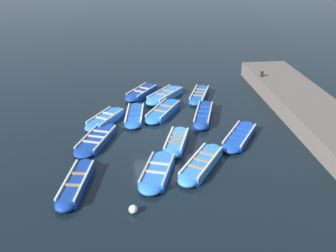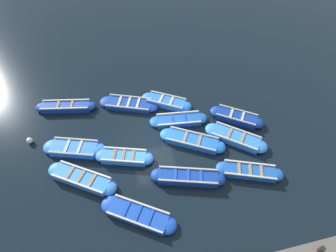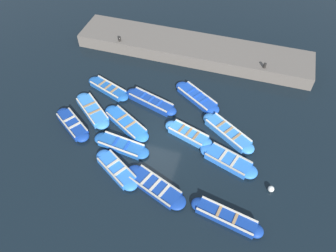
{
  "view_description": "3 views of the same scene",
  "coord_description": "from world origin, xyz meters",
  "px_view_note": "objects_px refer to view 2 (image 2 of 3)",
  "views": [
    {
      "loc": [
        1.52,
        18.29,
        9.01
      ],
      "look_at": [
        -0.5,
        0.65,
        0.53
      ],
      "focal_mm": 42.0,
      "sensor_mm": 36.0,
      "label": 1
    },
    {
      "loc": [
        -8.6,
        1.12,
        11.9
      ],
      "look_at": [
        0.62,
        -0.99,
        0.36
      ],
      "focal_mm": 28.0,
      "sensor_mm": 36.0,
      "label": 2
    },
    {
      "loc": [
        11.18,
        4.13,
        15.0
      ],
      "look_at": [
        -0.87,
        0.44,
        0.41
      ],
      "focal_mm": 35.0,
      "sensor_mm": 36.0,
      "label": 3
    }
  ],
  "objects_px": {
    "boat_drifting": "(179,120)",
    "buoy_yellow_far": "(54,149)",
    "boat_bow_out": "(129,104)",
    "boat_far_corner": "(74,148)",
    "boat_stern_in": "(82,178)",
    "boat_broadside": "(188,177)",
    "bollard_north": "(321,250)",
    "boat_tucked": "(192,140)",
    "boat_end_of_row": "(249,171)",
    "boat_centre": "(236,138)",
    "boat_alongside": "(138,214)",
    "boat_mid_row": "(66,106)",
    "boat_inner_gap": "(124,157)",
    "boat_outer_right": "(166,102)",
    "boat_near_quay": "(236,117)",
    "buoy_orange_near": "(30,141)"
  },
  "relations": [
    {
      "from": "boat_far_corner",
      "to": "buoy_yellow_far",
      "type": "relative_size",
      "value": 12.65
    },
    {
      "from": "boat_bow_out",
      "to": "boat_broadside",
      "type": "distance_m",
      "value": 6.17
    },
    {
      "from": "boat_stern_in",
      "to": "buoy_yellow_far",
      "type": "bearing_deg",
      "value": 33.63
    },
    {
      "from": "boat_centre",
      "to": "boat_outer_right",
      "type": "bearing_deg",
      "value": 41.21
    },
    {
      "from": "boat_broadside",
      "to": "bollard_north",
      "type": "bearing_deg",
      "value": -139.15
    },
    {
      "from": "boat_outer_right",
      "to": "boat_near_quay",
      "type": "relative_size",
      "value": 1.03
    },
    {
      "from": "boat_tucked",
      "to": "boat_outer_right",
      "type": "xyz_separation_m",
      "value": [
        3.24,
        0.74,
        0.01
      ]
    },
    {
      "from": "boat_end_of_row",
      "to": "boat_broadside",
      "type": "distance_m",
      "value": 3.16
    },
    {
      "from": "boat_inner_gap",
      "to": "boat_bow_out",
      "type": "height_order",
      "value": "boat_inner_gap"
    },
    {
      "from": "boat_stern_in",
      "to": "boat_drifting",
      "type": "relative_size",
      "value": 1.03
    },
    {
      "from": "boat_end_of_row",
      "to": "boat_alongside",
      "type": "xyz_separation_m",
      "value": [
        -0.94,
        5.85,
        -0.01
      ]
    },
    {
      "from": "boat_centre",
      "to": "boat_stern_in",
      "type": "distance_m",
      "value": 8.45
    },
    {
      "from": "boat_alongside",
      "to": "boat_end_of_row",
      "type": "bearing_deg",
      "value": -80.89
    },
    {
      "from": "buoy_orange_near",
      "to": "boat_bow_out",
      "type": "bearing_deg",
      "value": -74.37
    },
    {
      "from": "boat_inner_gap",
      "to": "boat_end_of_row",
      "type": "relative_size",
      "value": 0.93
    },
    {
      "from": "boat_drifting",
      "to": "bollard_north",
      "type": "relative_size",
      "value": 10.05
    },
    {
      "from": "boat_alongside",
      "to": "boat_mid_row",
      "type": "height_order",
      "value": "boat_mid_row"
    },
    {
      "from": "boat_stern_in",
      "to": "buoy_yellow_far",
      "type": "height_order",
      "value": "boat_stern_in"
    },
    {
      "from": "boat_far_corner",
      "to": "boat_drifting",
      "type": "bearing_deg",
      "value": -83.03
    },
    {
      "from": "boat_mid_row",
      "to": "boat_broadside",
      "type": "bearing_deg",
      "value": -136.55
    },
    {
      "from": "bollard_north",
      "to": "buoy_orange_near",
      "type": "bearing_deg",
      "value": 53.72
    },
    {
      "from": "buoy_orange_near",
      "to": "boat_centre",
      "type": "bearing_deg",
      "value": -101.94
    },
    {
      "from": "boat_tucked",
      "to": "boat_stern_in",
      "type": "height_order",
      "value": "boat_stern_in"
    },
    {
      "from": "boat_drifting",
      "to": "buoy_yellow_far",
      "type": "height_order",
      "value": "boat_drifting"
    },
    {
      "from": "boat_outer_right",
      "to": "boat_end_of_row",
      "type": "relative_size",
      "value": 0.93
    },
    {
      "from": "boat_tucked",
      "to": "boat_outer_right",
      "type": "height_order",
      "value": "boat_outer_right"
    },
    {
      "from": "boat_drifting",
      "to": "boat_mid_row",
      "type": "distance_m",
      "value": 7.02
    },
    {
      "from": "boat_tucked",
      "to": "boat_centre",
      "type": "bearing_deg",
      "value": -98.55
    },
    {
      "from": "boat_end_of_row",
      "to": "boat_outer_right",
      "type": "bearing_deg",
      "value": 27.8
    },
    {
      "from": "boat_outer_right",
      "to": "boat_near_quay",
      "type": "bearing_deg",
      "value": -119.98
    },
    {
      "from": "boat_outer_right",
      "to": "boat_mid_row",
      "type": "bearing_deg",
      "value": 80.96
    },
    {
      "from": "boat_bow_out",
      "to": "boat_far_corner",
      "type": "distance_m",
      "value": 4.29
    },
    {
      "from": "boat_stern_in",
      "to": "boat_far_corner",
      "type": "bearing_deg",
      "value": 10.76
    },
    {
      "from": "boat_near_quay",
      "to": "boat_bow_out",
      "type": "height_order",
      "value": "boat_near_quay"
    },
    {
      "from": "boat_near_quay",
      "to": "boat_centre",
      "type": "distance_m",
      "value": 1.56
    },
    {
      "from": "boat_tucked",
      "to": "boat_outer_right",
      "type": "distance_m",
      "value": 3.33
    },
    {
      "from": "boat_mid_row",
      "to": "boat_near_quay",
      "type": "bearing_deg",
      "value": -107.67
    },
    {
      "from": "boat_end_of_row",
      "to": "boat_centre",
      "type": "relative_size",
      "value": 1.03
    },
    {
      "from": "boat_outer_right",
      "to": "boat_broadside",
      "type": "distance_m",
      "value": 5.39
    },
    {
      "from": "boat_broadside",
      "to": "boat_drifting",
      "type": "bearing_deg",
      "value": -7.42
    },
    {
      "from": "boat_inner_gap",
      "to": "boat_stern_in",
      "type": "distance_m",
      "value": 2.33
    },
    {
      "from": "boat_alongside",
      "to": "buoy_orange_near",
      "type": "relative_size",
      "value": 10.88
    },
    {
      "from": "boat_broadside",
      "to": "buoy_yellow_far",
      "type": "distance_m",
      "value": 7.37
    },
    {
      "from": "boat_near_quay",
      "to": "boat_end_of_row",
      "type": "height_order",
      "value": "boat_near_quay"
    },
    {
      "from": "boat_inner_gap",
      "to": "bollard_north",
      "type": "distance_m",
      "value": 9.56
    },
    {
      "from": "boat_outer_right",
      "to": "boat_centre",
      "type": "bearing_deg",
      "value": -138.79
    },
    {
      "from": "boat_drifting",
      "to": "boat_mid_row",
      "type": "height_order",
      "value": "boat_mid_row"
    },
    {
      "from": "boat_broadside",
      "to": "boat_mid_row",
      "type": "xyz_separation_m",
      "value": [
        6.37,
        6.03,
        -0.02
      ]
    },
    {
      "from": "buoy_orange_near",
      "to": "boat_broadside",
      "type": "bearing_deg",
      "value": -117.6
    },
    {
      "from": "boat_stern_in",
      "to": "boat_mid_row",
      "type": "xyz_separation_m",
      "value": [
        5.26,
        0.88,
        -0.01
      ]
    }
  ]
}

